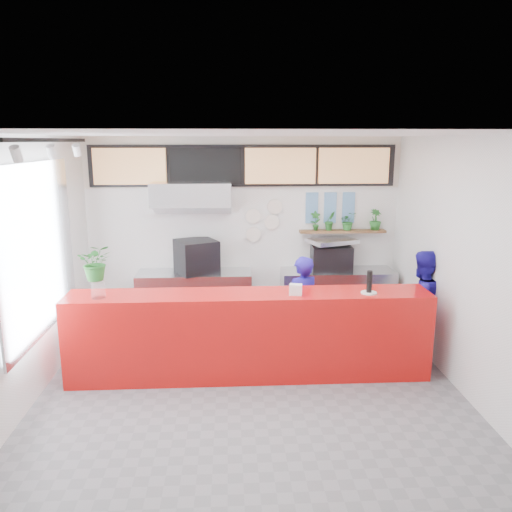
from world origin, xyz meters
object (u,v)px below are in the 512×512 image
(espresso_machine, at_px, (331,258))
(staff_right, at_px, (420,303))
(staff_center, at_px, (301,308))
(pepper_mill, at_px, (369,282))
(panini_oven, at_px, (196,256))
(service_counter, at_px, (249,335))

(espresso_machine, xyz_separation_m, staff_right, (0.99, -1.27, -0.36))
(staff_center, relative_size, staff_right, 0.96)
(espresso_machine, height_order, pepper_mill, pepper_mill)
(panini_oven, height_order, staff_right, staff_right)
(service_counter, bearing_deg, espresso_machine, 52.36)
(panini_oven, xyz_separation_m, staff_right, (3.14, -1.27, -0.41))
(staff_center, height_order, staff_right, staff_right)
(service_counter, relative_size, staff_right, 3.02)
(panini_oven, bearing_deg, pepper_mill, -65.21)
(service_counter, xyz_separation_m, staff_right, (2.38, 0.53, 0.20))
(staff_center, xyz_separation_m, pepper_mill, (0.74, -0.60, 0.53))
(pepper_mill, bearing_deg, staff_right, 34.09)
(staff_right, distance_m, pepper_mill, 1.21)
(service_counter, distance_m, panini_oven, 2.05)
(service_counter, distance_m, staff_right, 2.45)
(panini_oven, relative_size, pepper_mill, 2.12)
(service_counter, relative_size, panini_oven, 7.84)
(service_counter, distance_m, staff_center, 0.91)
(service_counter, distance_m, espresso_machine, 2.34)
(service_counter, bearing_deg, panini_oven, 112.83)
(panini_oven, distance_m, espresso_machine, 2.15)
(service_counter, bearing_deg, staff_center, 35.18)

